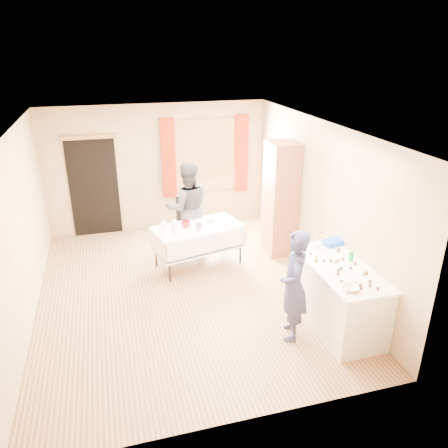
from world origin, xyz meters
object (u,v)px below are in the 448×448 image
object	(u,v)px
cabinet	(281,199)
party_table	(198,242)
girl	(294,286)
chair	(189,229)
counter	(338,296)
woman	(188,208)

from	to	relation	value
cabinet	party_table	bearing A→B (deg)	-175.09
girl	cabinet	bearing A→B (deg)	-179.49
party_table	girl	distance (m)	2.48
party_table	chair	size ratio (longest dim) A/B	1.75
counter	woman	distance (m)	3.29
chair	counter	bearing A→B (deg)	-75.27
cabinet	woman	size ratio (longest dim) A/B	1.21
girl	counter	bearing A→B (deg)	115.15
counter	party_table	world-z (taller)	counter
cabinet	party_table	world-z (taller)	cabinet
party_table	chair	bearing A→B (deg)	74.37
party_table	chair	xyz separation A→B (m)	(0.03, 0.99, -0.16)
cabinet	girl	distance (m)	2.62
chair	woman	distance (m)	0.68
woman	girl	bearing A→B (deg)	107.73
party_table	woman	xyz separation A→B (m)	(-0.05, 0.63, 0.42)
counter	girl	xyz separation A→B (m)	(-0.72, -0.08, 0.32)
counter	chair	xyz separation A→B (m)	(-1.46, 3.24, -0.17)
girl	woman	bearing A→B (deg)	-145.77
party_table	chair	distance (m)	1.00
girl	woman	xyz separation A→B (m)	(-0.81, 2.96, 0.09)
cabinet	girl	bearing A→B (deg)	-108.38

